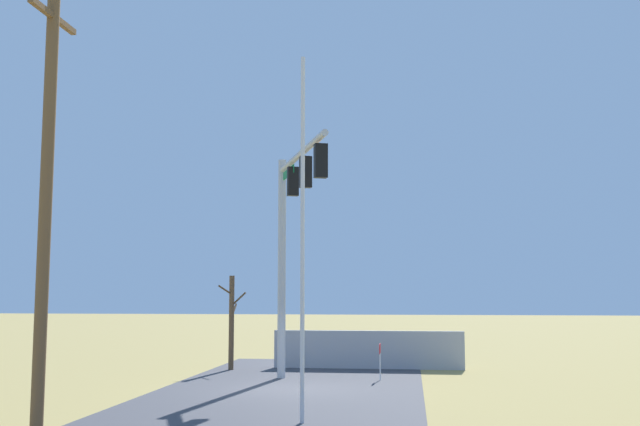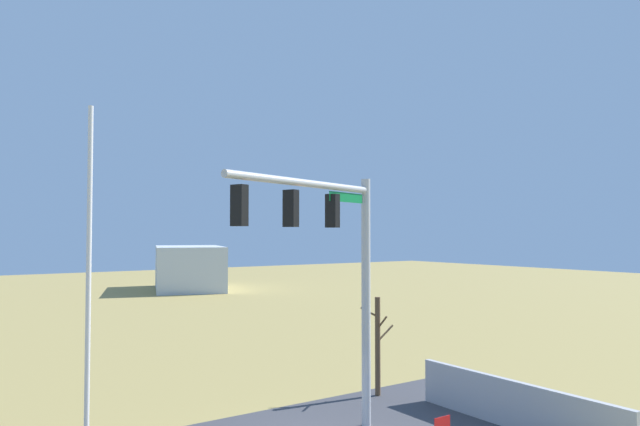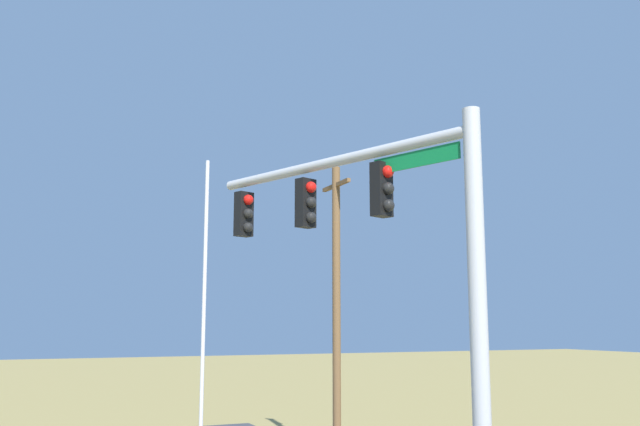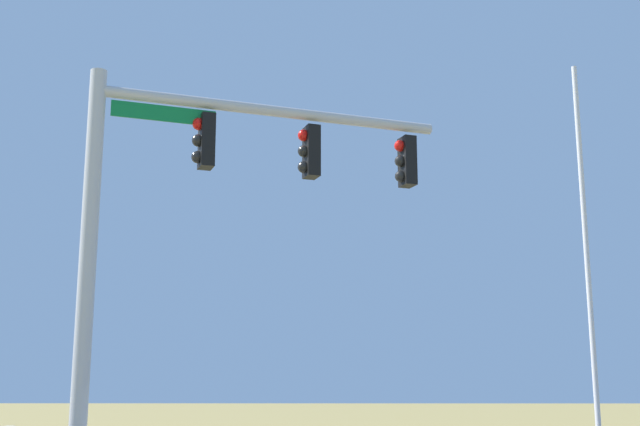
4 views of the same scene
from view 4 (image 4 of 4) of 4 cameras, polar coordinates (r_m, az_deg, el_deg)
name	(u,v)px [view 4 (image 4 of 4)]	position (r m, az deg, el deg)	size (l,w,h in m)	color
signal_mast	(197,209)	(13.94, -8.72, 0.28)	(6.04, 2.45, 7.64)	#B2B5BA
flagpole	(589,284)	(15.71, 18.46, -4.75)	(0.10, 0.10, 8.49)	silver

